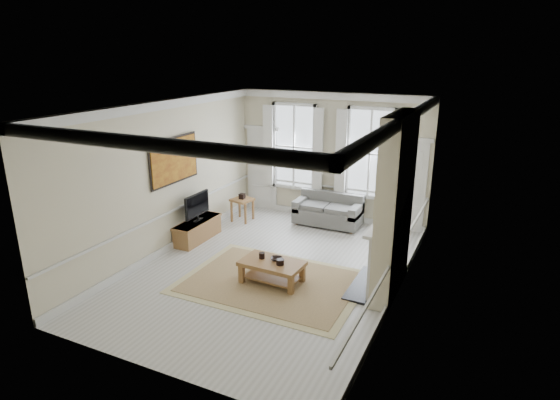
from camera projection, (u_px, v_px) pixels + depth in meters
The scene contains 23 objects.
floor at pixel (271, 270), 9.79m from camera, with size 7.20×7.20×0.00m, color #B7B5AD.
ceiling at pixel (270, 106), 8.76m from camera, with size 7.20×7.20×0.00m, color white.
back_wall at pixel (331, 157), 12.37m from camera, with size 5.20×5.20×0.00m, color beige.
left_wall at pixel (165, 178), 10.34m from camera, with size 7.20×7.20×0.00m, color beige.
right_wall at pixel (402, 211), 8.21m from camera, with size 7.20×7.20×0.00m, color beige.
window_left at pixel (294, 147), 12.70m from camera, with size 1.26×0.20×2.20m, color #B2BCC6, non-canonical shape.
window_right at pixel (370, 154), 11.84m from camera, with size 1.26×0.20×2.20m, color #B2BCC6, non-canonical shape.
door_left at pixel (262, 170), 13.34m from camera, with size 0.90×0.08×2.30m, color silver.
door_right at pixel (408, 187), 11.66m from camera, with size 0.90×0.08×2.30m, color silver.
painting at pixel (174, 160), 10.48m from camera, with size 0.05×1.66×1.06m, color gold.
chimney_breast at pixel (395, 207), 8.45m from camera, with size 0.35×1.70×3.38m, color beige.
hearth at pixel (367, 285), 9.14m from camera, with size 0.55×1.50×0.05m, color black.
fireplace at pixel (379, 253), 8.84m from camera, with size 0.21×1.45×1.33m.
mirror at pixel (384, 187), 8.44m from camera, with size 0.06×1.26×1.06m, color gold.
sofa at pixel (329, 212), 12.30m from camera, with size 1.72×0.84×0.83m.
side_table at pixel (242, 203), 12.53m from camera, with size 0.60×0.60×0.62m.
rug at pixel (272, 282), 9.27m from camera, with size 3.50×2.60×0.02m, color olive.
coffee_table at pixel (272, 265), 9.16m from camera, with size 1.25×0.77×0.46m.
ceramic_pot_a at pixel (262, 256), 9.26m from camera, with size 0.12×0.12×0.12m, color black.
ceramic_pot_b at pixel (280, 262), 8.99m from camera, with size 0.15×0.15×0.11m, color black.
bowl at pixel (277, 259), 9.19m from camera, with size 0.23×0.23×0.06m, color black.
tv_stand at pixel (198, 230), 11.30m from camera, with size 0.45×1.39×0.50m, color olive.
tv at pixel (197, 205), 11.10m from camera, with size 0.08×0.90×0.68m.
Camera 1 is at (4.00, -7.93, 4.38)m, focal length 30.00 mm.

